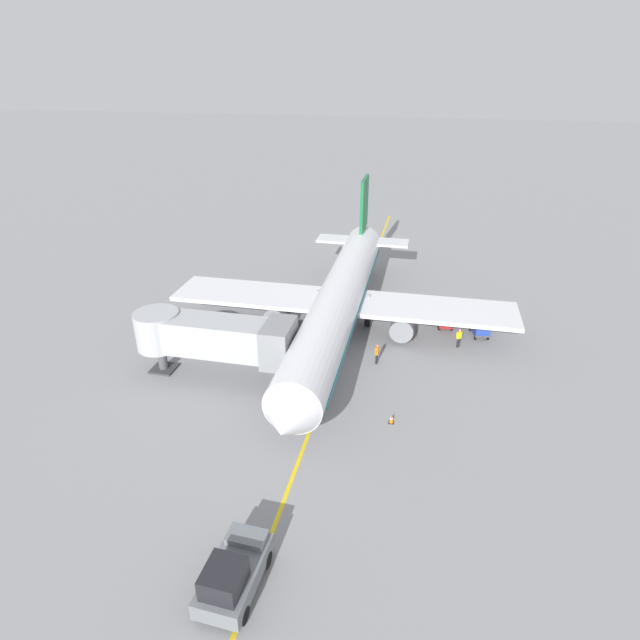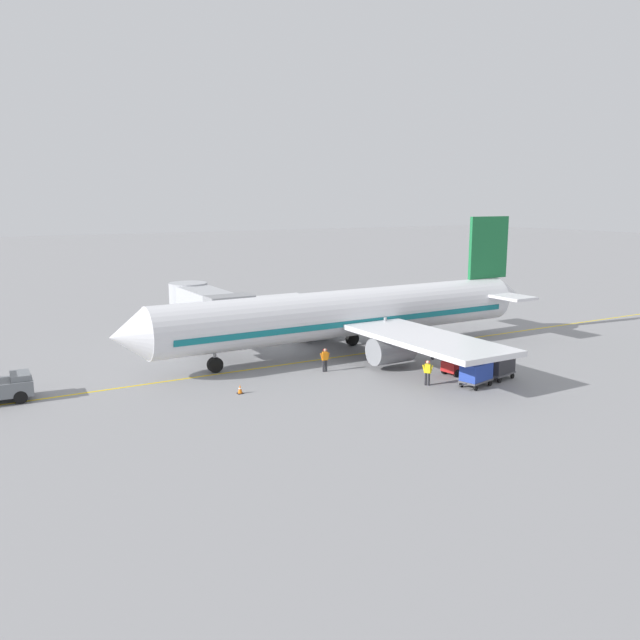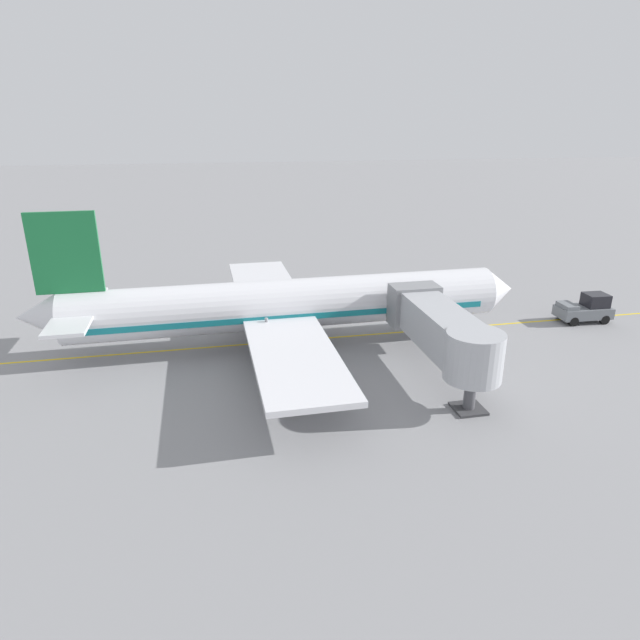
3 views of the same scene
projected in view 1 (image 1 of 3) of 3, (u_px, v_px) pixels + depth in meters
name	position (u px, v px, depth m)	size (l,w,h in m)	color
ground_plane	(346.00, 333.00, 45.86)	(400.00, 400.00, 0.00)	gray
gate_lead_in_line	(346.00, 333.00, 45.86)	(0.24, 80.00, 0.01)	gold
parked_airliner	(340.00, 299.00, 44.63)	(30.04, 37.23, 10.63)	silver
jet_bridge	(214.00, 336.00, 38.04)	(12.12, 3.50, 4.98)	#A8AAAF
pushback_tractor	(233.00, 573.00, 23.08)	(2.40, 4.50, 2.40)	slate
baggage_tug_lead	(445.00, 319.00, 46.76)	(1.58, 2.64, 1.62)	#B21E1E
baggage_cart_front	(480.00, 326.00, 45.06)	(1.76, 2.98, 1.58)	#4C4C51
baggage_cart_second_in_train	(472.00, 312.00, 47.48)	(1.76, 2.98, 1.58)	#4C4C51
ground_crew_wing_walker	(377.00, 353.00, 40.83)	(0.30, 0.73, 1.69)	#232328
ground_crew_loader	(459.00, 337.00, 43.17)	(0.60, 0.54, 1.69)	#232328
ground_crew_marshaller	(399.00, 307.00, 48.48)	(0.72, 0.34, 1.69)	#232328
safety_cone_nose_left	(391.00, 419.00, 34.34)	(0.36, 0.36, 0.59)	black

